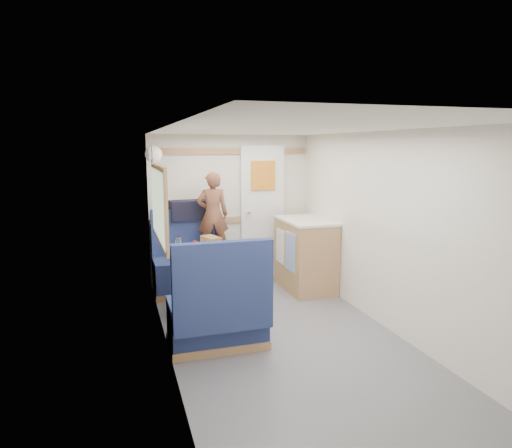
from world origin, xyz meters
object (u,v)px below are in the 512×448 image
object	(u,v)px
person	(213,215)
tumbler_mid	(178,241)
bench_far	(189,269)
dinette_table	(201,266)
duffel_bag	(190,210)
salt_grinder	(205,250)
dome_light	(154,154)
bread_loaf	(211,241)
bench_near	(218,317)
tray	(222,255)
wine_glass	(195,245)
beer_glass	(220,246)
tumbler_left	(190,255)
pepper_grinder	(198,249)
cheese_block	(201,252)
galley_counter	(305,254)
orange_fruit	(222,247)

from	to	relation	value
person	tumbler_mid	world-z (taller)	person
bench_far	tumbler_mid	size ratio (longest dim) A/B	9.87
dinette_table	duffel_bag	distance (m)	1.21
duffel_bag	salt_grinder	world-z (taller)	duffel_bag
dinette_table	salt_grinder	xyz separation A→B (m)	(0.02, -0.13, 0.20)
dome_light	bread_loaf	bearing A→B (deg)	-47.28
bench_near	person	distance (m)	1.88
tray	wine_glass	bearing A→B (deg)	165.36
person	bread_loaf	distance (m)	0.66
beer_glass	tray	bearing A→B (deg)	-99.67
duffel_bag	tumbler_mid	size ratio (longest dim) A/B	4.92
bench_near	tumbler_left	xyz separation A→B (m)	(-0.16, 0.53, 0.47)
duffel_bag	wine_glass	distance (m)	1.32
bench_far	bench_near	bearing A→B (deg)	-90.00
pepper_grinder	duffel_bag	bearing A→B (deg)	84.94
dinette_table	bench_far	world-z (taller)	bench_far
bench_far	cheese_block	xyz separation A→B (m)	(-0.02, -1.04, 0.46)
dome_light	wine_glass	xyz separation A→B (m)	(0.30, -1.03, -0.91)
galley_counter	beer_glass	distance (m)	1.38
dinette_table	pepper_grinder	world-z (taller)	pepper_grinder
wine_glass	tumbler_left	size ratio (longest dim) A/B	1.54
bench_far	bread_loaf	bearing A→B (deg)	-74.86
orange_fruit	tray	bearing A→B (deg)	-105.79
cheese_block	dome_light	bearing A→B (deg)	109.66
bench_far	tumbler_left	size ratio (longest dim) A/B	9.62
bench_far	bench_near	size ratio (longest dim) A/B	1.00
dinette_table	bread_loaf	xyz separation A→B (m)	(0.17, 0.25, 0.21)
dinette_table	galley_counter	xyz separation A→B (m)	(1.47, 0.55, -0.10)
galley_counter	orange_fruit	xyz separation A→B (m)	(-1.24, -0.63, 0.31)
dome_light	wine_glass	world-z (taller)	dome_light
orange_fruit	pepper_grinder	distance (m)	0.26
bench_near	beer_glass	world-z (taller)	bench_near
tray	bread_loaf	world-z (taller)	bread_loaf
salt_grinder	bench_near	bearing A→B (deg)	-91.60
dinette_table	tumbler_left	world-z (taller)	tumbler_left
bread_loaf	tumbler_mid	bearing A→B (deg)	160.16
bench_near	beer_glass	xyz separation A→B (m)	(0.23, 0.90, 0.47)
dinette_table	cheese_block	size ratio (longest dim) A/B	9.11
person	bread_loaf	world-z (taller)	person
orange_fruit	cheese_block	bearing A→B (deg)	-157.69
cheese_block	wine_glass	distance (m)	0.11
bench_far	galley_counter	size ratio (longest dim) A/B	1.14
dome_light	tray	world-z (taller)	dome_light
tray	cheese_block	bearing A→B (deg)	159.69
bread_loaf	cheese_block	bearing A→B (deg)	-114.11
duffel_bag	orange_fruit	distance (m)	1.23
bench_far	salt_grinder	bearing A→B (deg)	-88.81
person	duffel_bag	bearing A→B (deg)	-40.31
dome_light	salt_grinder	world-z (taller)	dome_light
person	cheese_block	world-z (taller)	person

